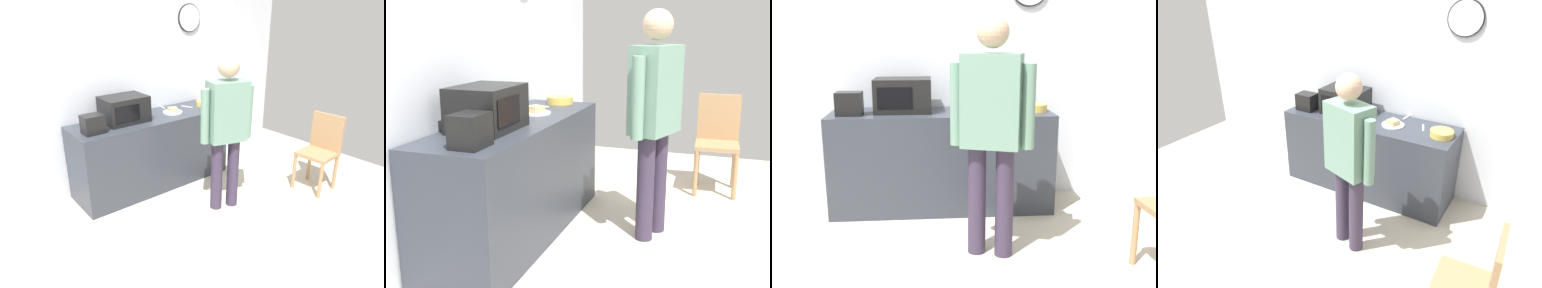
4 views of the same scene
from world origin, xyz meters
TOP-DOWN VIEW (x-y plane):
  - ground_plane at (0.00, 0.00)m, footprint 6.00×6.00m
  - back_wall at (0.00, 1.60)m, footprint 5.40×0.13m
  - kitchen_counter at (0.18, 1.22)m, footprint 1.99×0.62m
  - microwave at (-0.16, 1.26)m, footprint 0.50×0.39m
  - sandwich_plate at (0.48, 1.20)m, footprint 0.25×0.25m
  - salad_bowl at (1.02, 1.20)m, footprint 0.24×0.24m
  - toaster at (-0.62, 1.11)m, footprint 0.22×0.18m
  - fork_utensil at (0.79, 1.30)m, footprint 0.08×0.17m
  - spoon_utensil at (0.52, 1.50)m, footprint 0.05×0.17m
  - person_standing at (0.50, 0.25)m, footprint 0.57×0.35m
  - wooden_chair at (1.74, -0.16)m, footprint 0.42×0.42m

SIDE VIEW (x-z plane):
  - ground_plane at x=0.00m, z-range 0.00..0.00m
  - kitchen_counter at x=0.18m, z-range 0.00..0.90m
  - wooden_chair at x=1.74m, z-range 0.05..0.99m
  - fork_utensil at x=0.79m, z-range 0.90..0.91m
  - spoon_utensil at x=0.52m, z-range 0.90..0.91m
  - sandwich_plate at x=0.48m, z-range 0.89..0.95m
  - salad_bowl at x=1.02m, z-range 0.90..0.97m
  - person_standing at x=0.50m, z-range 0.14..1.84m
  - toaster at x=-0.62m, z-range 0.90..1.10m
  - microwave at x=-0.16m, z-range 0.90..1.20m
  - back_wall at x=0.00m, z-range 0.00..2.60m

